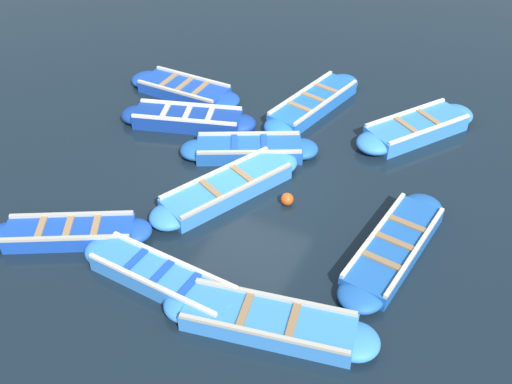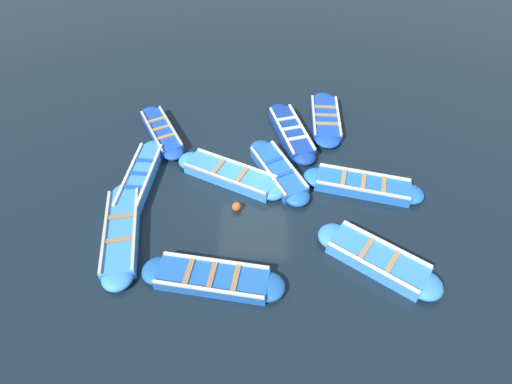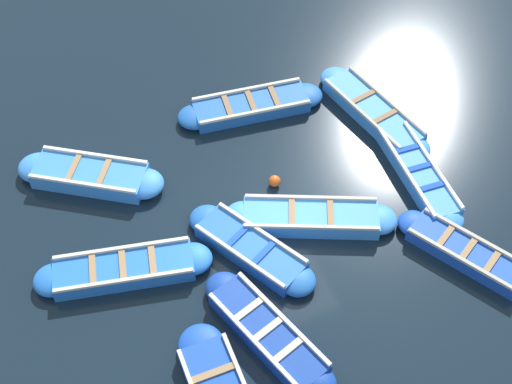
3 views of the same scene
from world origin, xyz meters
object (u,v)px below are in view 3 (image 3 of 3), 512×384
boat_outer_right (124,269)px  boat_inner_gap (418,172)px  boat_broadside (251,106)px  boat_centre (90,175)px  boat_stern_in (251,249)px  buoy_orange_near (275,181)px  boat_tucked (467,253)px  boat_mid_row (311,218)px  boat_near_quay (373,112)px  boat_far_corner (268,334)px

boat_outer_right → boat_inner_gap: bearing=177.9°
boat_outer_right → boat_broadside: bearing=-142.6°
boat_centre → boat_outer_right: (0.08, 2.83, -0.03)m
boat_stern_in → buoy_orange_near: bearing=-130.1°
boat_outer_right → boat_tucked: bearing=159.0°
boat_centre → boat_broadside: 4.48m
boat_outer_right → boat_broadside: boat_outer_right is taller
boat_mid_row → boat_broadside: (-0.25, -3.86, -0.02)m
boat_stern_in → buoy_orange_near: boat_stern_in is taller
boat_inner_gap → boat_broadside: bearing=-54.1°
boat_centre → boat_stern_in: boat_centre is taller
boat_near_quay → boat_broadside: boat_near_quay is taller
boat_near_quay → boat_outer_right: size_ratio=1.02×
boat_outer_right → boat_broadside: (-4.51, -3.45, -0.01)m
boat_tucked → boat_stern_in: boat_stern_in is taller
boat_outer_right → boat_stern_in: bearing=166.8°
boat_mid_row → boat_broadside: size_ratio=0.98×
boat_centre → boat_mid_row: 5.30m
boat_tucked → boat_mid_row: 3.48m
boat_centre → boat_stern_in: (-2.61, 3.46, -0.03)m
boat_tucked → boat_outer_right: bearing=-21.0°
boat_far_corner → boat_stern_in: bearing=-104.5°
boat_inner_gap → boat_broadside: boat_inner_gap is taller
buoy_orange_near → boat_near_quay: bearing=-162.4°
boat_mid_row → boat_broadside: boat_mid_row is taller
boat_outer_right → boat_tucked: boat_outer_right is taller
boat_inner_gap → boat_far_corner: bearing=25.5°
boat_outer_right → boat_stern_in: size_ratio=1.16×
buoy_orange_near → boat_tucked: bearing=129.2°
boat_centre → boat_stern_in: bearing=127.1°
boat_centre → boat_mid_row: bearing=142.2°
boat_far_corner → buoy_orange_near: bearing=-117.1°
boat_far_corner → boat_broadside: size_ratio=0.93×
boat_far_corner → boat_broadside: (-2.35, -6.11, -0.03)m
boat_far_corner → boat_inner_gap: bearing=-154.5°
boat_centre → boat_tucked: size_ratio=1.04×
boat_tucked → boat_far_corner: bearing=-0.1°
boat_tucked → boat_stern_in: size_ratio=0.98×
boat_far_corner → boat_mid_row: (-2.10, -2.24, -0.01)m
boat_mid_row → buoy_orange_near: (0.27, -1.34, -0.04)m
boat_inner_gap → boat_tucked: (0.27, 2.40, -0.01)m
boat_tucked → boat_broadside: (2.41, -6.11, -0.00)m
boat_tucked → boat_centre: bearing=-38.7°
boat_mid_row → boat_outer_right: bearing=-5.6°
boat_near_quay → boat_tucked: (0.35, 4.62, -0.01)m
boat_centre → boat_mid_row: size_ratio=0.89×
boat_mid_row → buoy_orange_near: size_ratio=13.71×
boat_tucked → boat_stern_in: bearing=-25.6°
boat_mid_row → boat_near_quay: bearing=-141.7°
boat_tucked → buoy_orange_near: boat_tucked is taller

